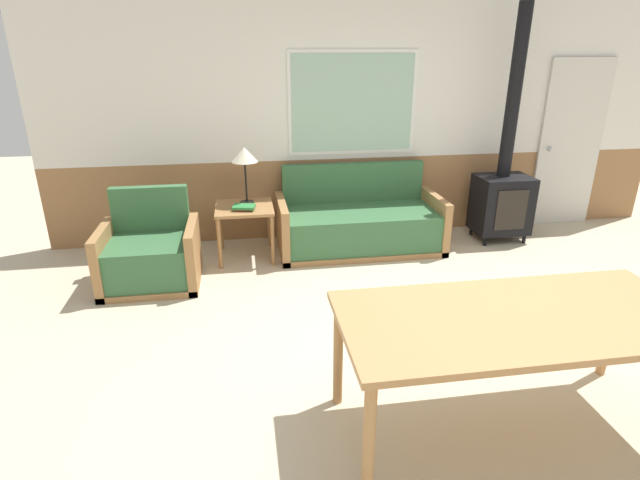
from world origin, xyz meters
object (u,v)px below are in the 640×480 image
couch (359,225)px  armchair (151,257)px  table_lamp (245,157)px  dining_table (519,326)px  side_table (245,214)px  wood_stove (503,185)px

couch → armchair: (-2.14, -0.57, 0.00)m
table_lamp → dining_table: bearing=-64.3°
side_table → wood_stove: 2.92m
side_table → wood_stove: (2.91, 0.08, 0.16)m
side_table → dining_table: (1.44, -2.83, 0.21)m
couch → wood_stove: size_ratio=0.70×
wood_stove → table_lamp: bearing=179.5°
dining_table → table_lamp: bearing=115.7°
side_table → couch: bearing=2.9°
table_lamp → wood_stove: (2.88, -0.02, -0.42)m
couch → table_lamp: table_lamp is taller
table_lamp → wood_stove: bearing=-0.5°
side_table → table_lamp: 0.59m
couch → side_table: size_ratio=3.00×
dining_table → wood_stove: bearing=63.3°
armchair → wood_stove: wood_stove is taller
couch → side_table: (-1.24, -0.06, 0.21)m
table_lamp → dining_table: table_lamp is taller
couch → side_table: couch is taller
side_table → table_lamp: table_lamp is taller
armchair → table_lamp: 1.36m
armchair → wood_stove: (3.80, 0.58, 0.37)m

